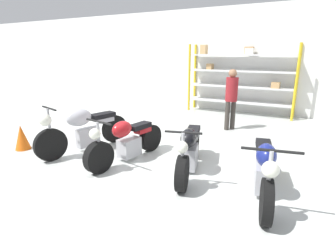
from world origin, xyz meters
The scene contains 9 objects.
ground_plane centered at (0.00, 0.00, 0.00)m, with size 30.00×30.00×0.00m, color silver.
back_wall centered at (0.00, 5.61, 1.80)m, with size 30.00×0.08×3.60m.
shelving_rack centered at (0.22, 5.24, 1.29)m, with size 3.59×0.63×2.35m.
motorcycle_silver centered at (-1.83, 0.03, 0.51)m, with size 0.79×2.12×1.06m.
motorcycle_red centered at (-0.70, 0.01, 0.40)m, with size 0.66×1.96×0.94m.
motorcycle_black centered at (0.56, 0.14, 0.40)m, with size 0.76×1.97×0.94m.
motorcycle_blue centered at (1.86, -0.15, 0.42)m, with size 0.72×1.96×0.96m.
person_browsing centered at (0.52, 3.11, 0.97)m, with size 0.45×0.45×1.65m.
traffic_cone centered at (-3.13, -0.54, 0.28)m, with size 0.32×0.32×0.55m.
Camera 1 is at (2.23, -3.90, 2.05)m, focal length 28.00 mm.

